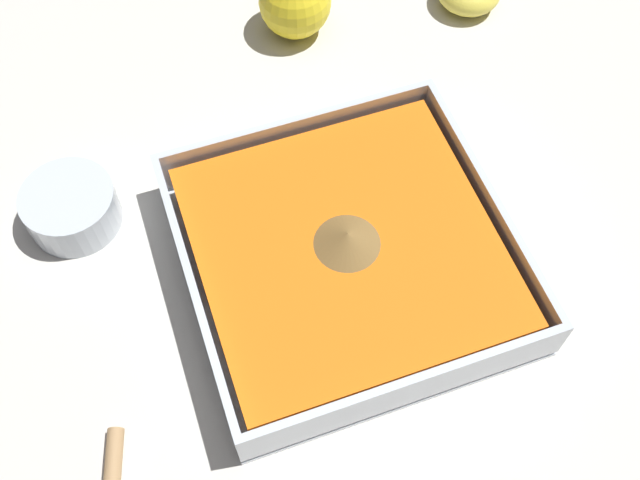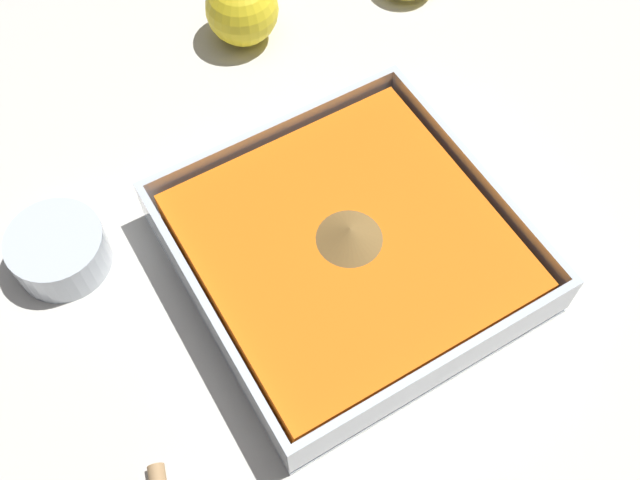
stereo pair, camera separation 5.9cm
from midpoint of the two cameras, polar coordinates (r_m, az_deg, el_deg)
name	(u,v)px [view 2 (the right image)]	position (r m, az deg, el deg)	size (l,w,h in m)	color
ground_plane	(304,260)	(0.61, -4.02, -1.74)	(4.00, 4.00, 0.00)	beige
square_dish	(348,251)	(0.59, -0.67, -1.07)	(0.25, 0.25, 0.05)	silver
spice_bowl	(60,251)	(0.64, -21.76, -1.01)	(0.08, 0.08, 0.04)	silver
lemon_squeezer	(247,3)	(0.75, -7.89, 17.31)	(0.16, 0.14, 0.07)	yellow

